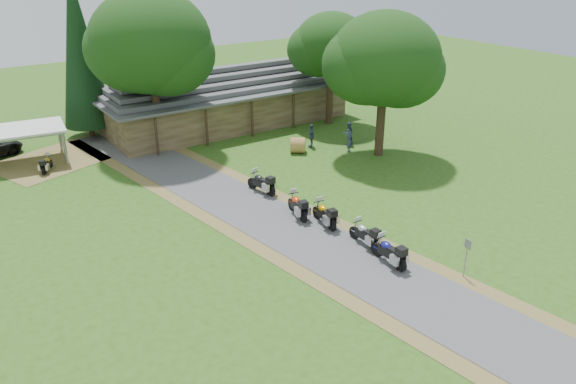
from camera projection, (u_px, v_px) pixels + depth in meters
ground at (352, 263)px, 27.24m from camera, size 120.00×120.00×0.00m
driveway at (297, 233)px, 30.01m from camera, size 51.95×51.95×0.00m
lodge at (225, 95)px, 47.47m from camera, size 21.40×9.40×4.90m
carport at (22, 146)px, 39.13m from camera, size 6.27×4.60×2.52m
motorcycle_row_a at (389, 251)px, 26.90m from camera, size 0.73×2.10×1.43m
motorcycle_row_b at (365, 233)px, 28.63m from camera, size 0.66×1.97×1.35m
motorcycle_row_c at (324, 213)px, 30.66m from camera, size 0.94×2.16×1.43m
motorcycle_row_d at (297, 204)px, 31.64m from camera, size 1.08×2.19×1.43m
motorcycle_row_e at (261, 182)px, 34.65m from camera, size 1.10×2.18×1.43m
motorcycle_carport_a at (46, 163)px, 37.96m from camera, size 1.33×1.72×1.15m
person_a at (349, 140)px, 41.41m from camera, size 0.65×0.61×1.86m
person_b at (348, 132)px, 42.74m from camera, size 0.68×0.54×2.12m
person_c at (311, 134)px, 42.26m from camera, size 0.72×0.74×2.13m
hay_bale at (298, 145)px, 41.35m from camera, size 1.54×1.55×1.15m
sign_post at (466, 258)px, 25.73m from camera, size 0.35×0.06×1.97m
oak_lodge_left at (152, 63)px, 39.94m from camera, size 8.59×8.59×12.73m
oak_lodge_right at (331, 60)px, 46.15m from camera, size 6.16×6.16×10.74m
oak_driveway at (384, 78)px, 38.85m from camera, size 7.62×7.62×11.27m
cedar_near at (81, 55)px, 42.42m from camera, size 3.84×3.84×12.92m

